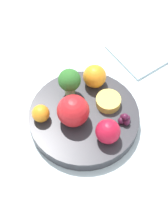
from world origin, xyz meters
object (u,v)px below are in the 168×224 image
Objects in this scene: small_cup at (109,102)px; napkin at (141,52)px; orange_front at (95,76)px; apple_red at (108,131)px; orange_back at (41,113)px; apple_green at (72,109)px; broccoli at (69,82)px; bowl at (84,118)px; grape_cluster at (125,119)px.

small_cup is 0.38× the size of napkin.
small_cup is (-0.06, 0.00, -0.02)m from orange_front.
apple_red is 1.36× the size of orange_back.
apple_red is at bearing -151.94° from apple_green.
orange_back is at bearing 110.20° from broccoli.
broccoli is 1.39× the size of apple_red.
orange_front is at bearing -43.92° from bowl.
grape_cluster is (0.02, -0.05, -0.01)m from apple_red.
orange_front is at bearing -0.71° from small_cup.
broccoli reaches higher than apple_red.
small_cup is at bearing -91.42° from bowl.
small_cup is (-0.06, -0.06, -0.03)m from broccoli.
broccoli is 0.13m from grape_cluster.
grape_cluster is 0.53× the size of small_cup.
bowl is at bearing -100.81° from apple_green.
orange_back is at bearing 100.87° from orange_front.
small_cup is at bearing 179.29° from orange_front.
orange_front is (-0.00, -0.06, -0.02)m from broccoli.
apple_red is at bearing -167.72° from bowl.
napkin is at bearing -76.34° from orange_back.
bowl is 4.42× the size of small_cup.
napkin is at bearing -63.73° from bowl.
apple_green is 0.08m from small_cup.
apple_red is at bearing -172.52° from broccoli.
apple_red is 0.99× the size of orange_front.
bowl is 0.08m from grape_cluster.
grape_cluster reaches higher than napkin.
orange_back reaches higher than napkin.
orange_front reaches higher than small_cup.
bowl is 0.23m from napkin.
bowl is 0.08m from broccoli.
apple_green is (-0.06, 0.02, -0.01)m from broccoli.
orange_front is 1.38× the size of orange_back.
apple_red reaches higher than bowl.
grape_cluster is (-0.11, -0.06, -0.03)m from broccoli.
orange_back is 1.33× the size of grape_cluster.
bowl is 3.34× the size of broccoli.
bowl is 1.66× the size of napkin.
small_cup reaches higher than bowl.
apple_red is at bearing 147.97° from small_cup.
apple_green is at bearing 56.84° from grape_cluster.
apple_green is 0.11m from grape_cluster.
apple_green reaches higher than orange_front.
orange_back is 0.30m from napkin.
grape_cluster is at bearing -72.10° from apple_red.
napkin is (0.04, -0.15, -0.05)m from orange_front.
bowl is at bearing -177.93° from broccoli.
orange_front reaches higher than bowl.
grape_cluster is (-0.05, -0.06, 0.02)m from bowl.
bowl is 0.05m from apple_green.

